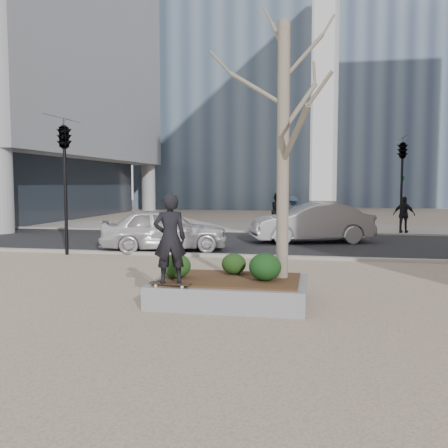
% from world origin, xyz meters
% --- Properties ---
extents(ground, '(120.00, 120.00, 0.00)m').
position_xyz_m(ground, '(0.00, 0.00, 0.00)').
color(ground, tan).
rests_on(ground, ground).
extents(street, '(60.00, 8.00, 0.02)m').
position_xyz_m(street, '(0.00, 10.00, 0.01)').
color(street, black).
rests_on(street, ground).
extents(far_sidewalk, '(60.00, 6.00, 0.02)m').
position_xyz_m(far_sidewalk, '(0.00, 17.00, 0.01)').
color(far_sidewalk, gray).
rests_on(far_sidewalk, ground).
extents(planter, '(3.00, 2.00, 0.45)m').
position_xyz_m(planter, '(1.00, 0.00, 0.23)').
color(planter, gray).
rests_on(planter, ground).
extents(planter_mulch, '(2.70, 1.70, 0.04)m').
position_xyz_m(planter_mulch, '(1.00, 0.00, 0.47)').
color(planter_mulch, '#382314').
rests_on(planter_mulch, planter).
extents(sycamore_tree, '(2.80, 2.80, 6.60)m').
position_xyz_m(sycamore_tree, '(2.00, 0.30, 3.79)').
color(sycamore_tree, gray).
rests_on(sycamore_tree, planter_mulch).
extents(shrub_left, '(0.57, 0.57, 0.49)m').
position_xyz_m(shrub_left, '(-0.05, -0.19, 0.73)').
color(shrub_left, '#103311').
rests_on(shrub_left, planter_mulch).
extents(shrub_middle, '(0.51, 0.51, 0.43)m').
position_xyz_m(shrub_middle, '(1.00, 0.44, 0.71)').
color(shrub_middle, '#163310').
rests_on(shrub_middle, planter_mulch).
extents(shrub_right, '(0.63, 0.63, 0.53)m').
position_xyz_m(shrub_right, '(1.70, -0.12, 0.76)').
color(shrub_right, black).
rests_on(shrub_right, planter_mulch).
extents(skateboard, '(0.79, 0.26, 0.08)m').
position_xyz_m(skateboard, '(0.02, -0.84, 0.49)').
color(skateboard, black).
rests_on(skateboard, planter).
extents(skateboarder, '(0.71, 0.59, 1.66)m').
position_xyz_m(skateboarder, '(0.02, -0.84, 1.35)').
color(skateboarder, black).
rests_on(skateboarder, skateboard).
extents(police_car, '(4.70, 2.97, 1.49)m').
position_xyz_m(police_car, '(-2.55, 7.00, 0.77)').
color(police_car, silver).
rests_on(police_car, street).
extents(car_silver, '(5.05, 3.06, 1.57)m').
position_xyz_m(car_silver, '(2.46, 10.42, 0.81)').
color(car_silver, '#999BA1').
rests_on(car_silver, street).
extents(pedestrian_a, '(0.81, 0.98, 1.83)m').
position_xyz_m(pedestrian_a, '(0.64, 16.64, 0.94)').
color(pedestrian_a, black).
rests_on(pedestrian_a, far_sidewalk).
extents(pedestrian_b, '(1.14, 1.22, 1.66)m').
position_xyz_m(pedestrian_b, '(1.41, 16.87, 0.85)').
color(pedestrian_b, '#3F5271').
rests_on(pedestrian_b, far_sidewalk).
extents(pedestrian_c, '(1.09, 0.79, 1.72)m').
position_xyz_m(pedestrian_c, '(6.74, 15.20, 0.88)').
color(pedestrian_c, black).
rests_on(pedestrian_c, far_sidewalk).
extents(traffic_light_near, '(0.60, 2.48, 4.50)m').
position_xyz_m(traffic_light_near, '(-5.50, 5.60, 2.25)').
color(traffic_light_near, black).
rests_on(traffic_light_near, ground).
extents(traffic_light_far, '(0.60, 2.48, 4.50)m').
position_xyz_m(traffic_light_far, '(6.50, 14.60, 2.25)').
color(traffic_light_far, black).
rests_on(traffic_light_far, ground).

